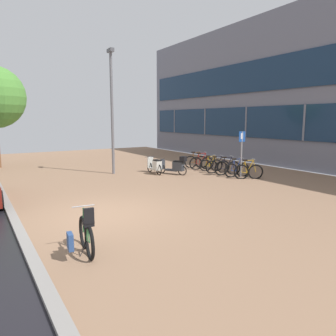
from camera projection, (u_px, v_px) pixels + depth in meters
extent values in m
cube|color=#8E6A50|center=(226.00, 195.00, 12.05)|extent=(14.40, 40.00, 0.05)
cube|color=gray|center=(18.00, 227.00, 8.27)|extent=(0.24, 40.00, 0.08)
cube|color=#152A44|center=(305.00, 123.00, 17.18)|extent=(0.08, 30.72, 1.94)
cube|color=#152A44|center=(308.00, 68.00, 16.74)|extent=(0.08, 30.72, 1.94)
cube|color=slate|center=(304.00, 123.00, 17.17)|extent=(0.10, 0.12, 1.94)
cube|color=slate|center=(246.00, 122.00, 20.75)|extent=(0.10, 0.12, 1.94)
cube|color=slate|center=(205.00, 122.00, 24.33)|extent=(0.10, 0.12, 1.94)
cube|color=slate|center=(175.00, 121.00, 27.90)|extent=(0.10, 0.12, 1.94)
torus|color=black|center=(90.00, 242.00, 6.47)|extent=(0.16, 0.73, 0.73)
torus|color=black|center=(83.00, 232.00, 7.06)|extent=(0.16, 0.73, 0.73)
cylinder|color=#2F6537|center=(85.00, 224.00, 6.79)|extent=(0.07, 0.33, 0.64)
cylinder|color=#2F6537|center=(87.00, 228.00, 6.61)|extent=(0.05, 0.14, 0.58)
cylinder|color=#2F6537|center=(85.00, 212.00, 6.69)|extent=(0.08, 0.40, 0.09)
cylinder|color=#2F6537|center=(88.00, 241.00, 6.59)|extent=(0.06, 0.26, 0.08)
cylinder|color=#2F6537|center=(88.00, 229.00, 6.50)|extent=(0.04, 0.17, 0.53)
cylinder|color=#2F6537|center=(83.00, 220.00, 6.97)|extent=(0.05, 0.15, 0.58)
cube|color=black|center=(87.00, 214.00, 6.51)|extent=(0.11, 0.23, 0.06)
cylinder|color=#ADADB2|center=(83.00, 206.00, 6.86)|extent=(0.48, 0.08, 0.02)
cube|color=black|center=(88.00, 223.00, 6.45)|extent=(0.23, 0.26, 0.10)
cube|color=black|center=(89.00, 216.00, 6.34)|extent=(0.21, 0.08, 0.32)
cube|color=navy|center=(70.00, 241.00, 6.35)|extent=(0.13, 0.29, 0.34)
cylinder|color=black|center=(84.00, 249.00, 6.62)|extent=(0.20, 0.08, 0.29)
torus|color=black|center=(241.00, 172.00, 15.07)|extent=(0.67, 0.43, 0.73)
torus|color=black|center=(256.00, 172.00, 15.09)|extent=(0.67, 0.43, 0.73)
cylinder|color=#C18B1A|center=(250.00, 166.00, 15.04)|extent=(0.30, 0.20, 0.64)
cylinder|color=#C18B1A|center=(246.00, 167.00, 15.04)|extent=(0.14, 0.10, 0.58)
cylinder|color=#C18B1A|center=(249.00, 160.00, 14.99)|extent=(0.37, 0.24, 0.09)
cylinder|color=#C18B1A|center=(244.00, 173.00, 15.07)|extent=(0.24, 0.16, 0.08)
cylinder|color=#C18B1A|center=(243.00, 167.00, 15.03)|extent=(0.16, 0.11, 0.53)
cylinder|color=#C18B1A|center=(255.00, 166.00, 15.04)|extent=(0.15, 0.10, 0.58)
cube|color=black|center=(245.00, 160.00, 14.99)|extent=(0.24, 0.19, 0.06)
cylinder|color=#ADADB2|center=(254.00, 159.00, 14.99)|extent=(0.26, 0.43, 0.02)
torus|color=black|center=(231.00, 171.00, 15.53)|extent=(0.71, 0.27, 0.72)
torus|color=black|center=(243.00, 170.00, 15.70)|extent=(0.71, 0.27, 0.72)
cylinder|color=navy|center=(238.00, 165.00, 15.59)|extent=(0.31, 0.12, 0.63)
cylinder|color=navy|center=(235.00, 166.00, 15.55)|extent=(0.14, 0.07, 0.57)
cylinder|color=navy|center=(238.00, 159.00, 15.54)|extent=(0.38, 0.14, 0.08)
cylinder|color=navy|center=(233.00, 171.00, 15.57)|extent=(0.24, 0.10, 0.08)
cylinder|color=navy|center=(233.00, 165.00, 15.51)|extent=(0.16, 0.07, 0.53)
cylinder|color=navy|center=(242.00, 164.00, 15.64)|extent=(0.15, 0.07, 0.57)
cube|color=black|center=(234.00, 159.00, 15.48)|extent=(0.24, 0.15, 0.06)
cylinder|color=#ADADB2|center=(241.00, 158.00, 15.58)|extent=(0.16, 0.47, 0.02)
torus|color=black|center=(221.00, 168.00, 16.14)|extent=(0.71, 0.33, 0.73)
torus|color=black|center=(234.00, 168.00, 16.26)|extent=(0.71, 0.33, 0.73)
cylinder|color=black|center=(229.00, 163.00, 16.17)|extent=(0.32, 0.15, 0.64)
cylinder|color=black|center=(225.00, 164.00, 16.14)|extent=(0.15, 0.08, 0.58)
cylinder|color=black|center=(228.00, 158.00, 16.12)|extent=(0.39, 0.18, 0.09)
cylinder|color=black|center=(224.00, 169.00, 16.16)|extent=(0.25, 0.12, 0.08)
cylinder|color=black|center=(223.00, 163.00, 16.11)|extent=(0.17, 0.09, 0.53)
cylinder|color=black|center=(233.00, 163.00, 16.20)|extent=(0.15, 0.08, 0.58)
cube|color=black|center=(224.00, 157.00, 16.08)|extent=(0.24, 0.16, 0.06)
cylinder|color=#ADADB2|center=(232.00, 156.00, 16.14)|extent=(0.20, 0.46, 0.02)
torus|color=black|center=(212.00, 167.00, 16.69)|extent=(0.68, 0.32, 0.70)
torus|color=black|center=(223.00, 167.00, 16.81)|extent=(0.68, 0.32, 0.70)
cylinder|color=black|center=(219.00, 162.00, 16.72)|extent=(0.30, 0.15, 0.61)
cylinder|color=black|center=(215.00, 163.00, 16.69)|extent=(0.14, 0.08, 0.56)
cylinder|color=black|center=(218.00, 157.00, 16.67)|extent=(0.37, 0.17, 0.08)
cylinder|color=black|center=(214.00, 167.00, 16.72)|extent=(0.24, 0.12, 0.08)
cylinder|color=black|center=(213.00, 162.00, 16.66)|extent=(0.16, 0.08, 0.51)
cylinder|color=black|center=(222.00, 162.00, 16.75)|extent=(0.15, 0.08, 0.56)
cube|color=black|center=(215.00, 157.00, 16.63)|extent=(0.24, 0.16, 0.06)
cylinder|color=#ADADB2|center=(222.00, 155.00, 16.69)|extent=(0.20, 0.46, 0.02)
torus|color=black|center=(205.00, 166.00, 17.36)|extent=(0.63, 0.34, 0.67)
torus|color=black|center=(217.00, 165.00, 17.43)|extent=(0.63, 0.34, 0.67)
cylinder|color=#BC8B17|center=(212.00, 161.00, 17.36)|extent=(0.29, 0.16, 0.59)
cylinder|color=#BC8B17|center=(209.00, 162.00, 17.34)|extent=(0.14, 0.09, 0.53)
cylinder|color=#BC8B17|center=(211.00, 156.00, 17.32)|extent=(0.36, 0.19, 0.08)
cylinder|color=#BC8B17|center=(208.00, 166.00, 17.37)|extent=(0.23, 0.13, 0.07)
cylinder|color=#BC8B17|center=(207.00, 161.00, 17.33)|extent=(0.16, 0.09, 0.49)
cylinder|color=#BC8B17|center=(216.00, 161.00, 17.38)|extent=(0.14, 0.09, 0.53)
cube|color=black|center=(208.00, 156.00, 17.29)|extent=(0.24, 0.18, 0.06)
cylinder|color=#ADADB2|center=(215.00, 155.00, 17.33)|extent=(0.23, 0.44, 0.02)
torus|color=black|center=(196.00, 164.00, 17.87)|extent=(0.71, 0.39, 0.75)
torus|color=black|center=(207.00, 163.00, 17.94)|extent=(0.71, 0.39, 0.75)
cylinder|color=maroon|center=(203.00, 159.00, 17.87)|extent=(0.30, 0.17, 0.66)
cylinder|color=maroon|center=(199.00, 159.00, 17.85)|extent=(0.14, 0.09, 0.60)
cylinder|color=maroon|center=(202.00, 153.00, 17.82)|extent=(0.37, 0.20, 0.09)
cylinder|color=maroon|center=(198.00, 164.00, 17.89)|extent=(0.24, 0.14, 0.08)
cylinder|color=maroon|center=(197.00, 159.00, 17.84)|extent=(0.16, 0.10, 0.55)
cylinder|color=maroon|center=(206.00, 158.00, 17.89)|extent=(0.15, 0.09, 0.60)
cube|color=black|center=(199.00, 153.00, 17.80)|extent=(0.24, 0.18, 0.06)
cylinder|color=#ADADB2|center=(205.00, 152.00, 17.83)|extent=(0.23, 0.44, 0.02)
torus|color=black|center=(191.00, 162.00, 18.55)|extent=(0.67, 0.45, 0.74)
torus|color=black|center=(202.00, 162.00, 18.56)|extent=(0.67, 0.45, 0.74)
cylinder|color=brown|center=(197.00, 157.00, 18.51)|extent=(0.29, 0.20, 0.65)
cylinder|color=brown|center=(194.00, 158.00, 18.52)|extent=(0.14, 0.10, 0.59)
cylinder|color=brown|center=(196.00, 152.00, 18.47)|extent=(0.35, 0.23, 0.09)
cylinder|color=brown|center=(193.00, 162.00, 18.56)|extent=(0.23, 0.16, 0.08)
cylinder|color=brown|center=(192.00, 157.00, 18.51)|extent=(0.15, 0.11, 0.54)
cylinder|color=brown|center=(201.00, 157.00, 18.51)|extent=(0.14, 0.10, 0.59)
cube|color=black|center=(193.00, 152.00, 18.47)|extent=(0.23, 0.19, 0.06)
cylinder|color=#ADADB2|center=(200.00, 151.00, 18.46)|extent=(0.27, 0.42, 0.02)
torus|color=black|center=(159.00, 170.00, 16.13)|extent=(0.10, 0.57, 0.57)
torus|color=black|center=(150.00, 167.00, 17.14)|extent=(0.10, 0.57, 0.57)
cube|color=silver|center=(154.00, 169.00, 16.64)|extent=(0.33, 0.66, 0.08)
cube|color=silver|center=(157.00, 165.00, 16.28)|extent=(0.34, 0.53, 0.47)
cube|color=black|center=(157.00, 160.00, 16.24)|extent=(0.30, 0.48, 0.06)
cylinder|color=silver|center=(150.00, 162.00, 17.07)|extent=(0.08, 0.12, 0.57)
cube|color=silver|center=(150.00, 162.00, 17.01)|extent=(0.33, 0.10, 0.56)
cylinder|color=black|center=(150.00, 157.00, 17.01)|extent=(0.52, 0.07, 0.03)
torus|color=black|center=(182.00, 171.00, 16.11)|extent=(0.27, 0.47, 0.50)
torus|color=black|center=(161.00, 169.00, 16.75)|extent=(0.27, 0.47, 0.50)
cube|color=#32373D|center=(172.00, 170.00, 16.43)|extent=(0.57, 0.76, 0.08)
cube|color=#32373D|center=(178.00, 166.00, 16.19)|extent=(0.52, 0.63, 0.45)
cube|color=black|center=(178.00, 161.00, 16.15)|extent=(0.46, 0.57, 0.06)
cylinder|color=#32373D|center=(162.00, 164.00, 16.70)|extent=(0.12, 0.14, 0.51)
cube|color=#32373D|center=(163.00, 165.00, 16.67)|extent=(0.32, 0.22, 0.50)
cylinder|color=black|center=(162.00, 159.00, 16.65)|extent=(0.48, 0.26, 0.03)
cube|color=black|center=(183.00, 159.00, 15.99)|extent=(0.38, 0.38, 0.24)
cylinder|color=gray|center=(241.00, 154.00, 15.42)|extent=(0.07, 0.07, 2.22)
cube|color=#1E4BA3|center=(242.00, 137.00, 15.28)|extent=(0.40, 0.02, 0.50)
cube|color=white|center=(242.00, 136.00, 15.24)|extent=(0.14, 0.01, 0.28)
cylinder|color=slate|center=(112.00, 115.00, 16.13)|extent=(0.14, 0.14, 6.03)
cube|color=#4C4C51|center=(110.00, 50.00, 15.65)|extent=(0.20, 0.52, 0.18)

